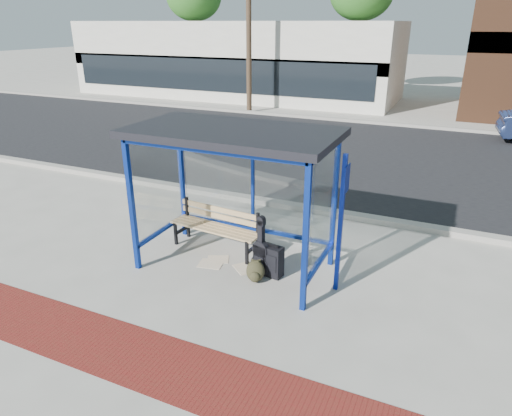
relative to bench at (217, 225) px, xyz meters
The scene contains 17 objects.
ground 0.89m from the bench, 37.81° to the right, with size 120.00×120.00×0.00m, color #B2ADA0.
brick_paver_strip 3.15m from the bench, 79.02° to the right, with size 60.00×1.00×0.01m, color maroon.
curb_near 2.54m from the bench, 76.31° to the left, with size 60.00×0.25×0.12m, color gray.
street_asphalt 7.58m from the bench, 85.49° to the left, with size 60.00×10.00×0.00m, color black.
curb_far 12.66m from the bench, 87.31° to the left, with size 60.00×0.25×0.12m, color gray.
far_sidewalk 14.56m from the bench, 87.66° to the left, with size 60.00×4.00×0.01m, color #B2ADA0.
bus_shelter 1.75m from the bench, 33.28° to the right, with size 3.30×1.80×2.42m.
storefront_white 19.50m from the bench, 115.63° to the left, with size 18.00×6.04×4.00m.
utility_pole_west 14.49m from the bench, 112.67° to the left, with size 1.60×0.24×8.00m.
bench is the anchor object (origin of this frame).
guitar_bag 1.25m from the bench, 25.54° to the right, with size 0.38×0.19×1.00m.
suitcase 1.43m from the bench, 21.12° to the right, with size 0.37×0.27×0.59m.
backpack 1.40m from the bench, 34.64° to the right, with size 0.36×0.34×0.36m.
sign_post 2.57m from the bench, 10.90° to the right, with size 0.08×0.28×2.23m.
newspaper_a 0.65m from the bench, 61.28° to the right, with size 0.38×0.30×0.01m, color white.
newspaper_b 0.77m from the bench, 73.14° to the right, with size 0.42×0.33×0.01m, color white.
newspaper_c 1.04m from the bench, 31.10° to the right, with size 0.40×0.31×0.01m, color white.
Camera 1 is at (3.22, -6.23, 3.96)m, focal length 32.00 mm.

